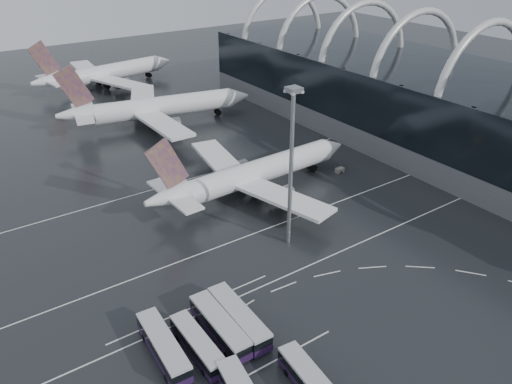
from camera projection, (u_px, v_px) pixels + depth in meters
ground at (310, 256)px, 89.88m from camera, size 420.00×420.00×0.00m
terminal at (445, 107)px, 129.94m from camera, size 42.00×160.00×34.90m
lane_marking_near at (318, 262)px, 88.43m from camera, size 120.00×0.25×0.01m
lane_marking_mid at (271, 227)px, 98.58m from camera, size 120.00×0.25×0.01m
lane_marking_far at (202, 175)px, 118.89m from camera, size 120.00×0.25×0.01m
bus_bay_line_south at (250, 374)px, 66.26m from camera, size 28.00×0.25×0.01m
bus_bay_line_north at (193, 307)px, 77.87m from camera, size 28.00×0.25×0.01m
airliner_main at (252, 174)px, 109.33m from camera, size 52.81×46.36×17.91m
airliner_gate_b at (155, 108)px, 147.37m from camera, size 57.29×50.75×19.97m
airliner_gate_c at (104, 74)px, 181.79m from camera, size 54.82×50.13×19.52m
bus_row_near_a at (163, 346)px, 68.28m from camera, size 3.78×13.38×3.25m
bus_row_near_b at (198, 344)px, 68.82m from camera, size 2.96×12.01×2.95m
bus_row_near_c at (220, 326)px, 71.75m from camera, size 3.42×13.34×3.27m
bus_row_near_d at (239, 318)px, 73.16m from camera, size 3.63×13.73×3.36m
bus_row_far_c at (312, 384)px, 62.85m from camera, size 4.00×12.61×3.05m
floodlight_mast at (292, 151)px, 84.91m from camera, size 2.29×2.29×29.85m
gse_cart_belly_b at (310, 157)px, 126.70m from camera, size 2.42×1.43×1.32m
gse_cart_belly_c at (297, 204)px, 105.50m from camera, size 2.35×1.39×1.28m
gse_cart_belly_d at (340, 170)px, 120.14m from camera, size 2.11×1.25×1.15m
gse_cart_belly_e at (278, 162)px, 123.87m from camera, size 2.39×1.41×1.30m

